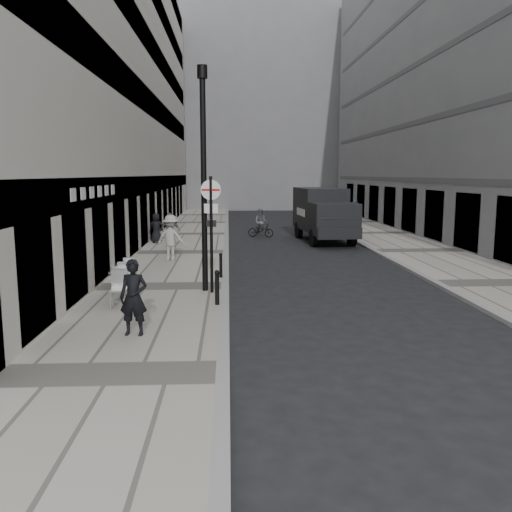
{
  "coord_description": "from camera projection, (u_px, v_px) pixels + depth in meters",
  "views": [
    {
      "loc": [
        0.12,
        -6.67,
        3.65
      ],
      "look_at": [
        0.88,
        8.13,
        1.4
      ],
      "focal_mm": 38.0,
      "sensor_mm": 36.0,
      "label": 1
    }
  ],
  "objects": [
    {
      "name": "lamppost",
      "position": [
        204.0,
        168.0,
        16.03
      ],
      "size": [
        0.3,
        0.3,
        6.64
      ],
      "color": "black",
      "rests_on": "sidewalk"
    },
    {
      "name": "ground",
      "position": [
        221.0,
        454.0,
        7.13
      ],
      "size": [
        120.0,
        120.0,
        0.0
      ],
      "primitive_type": "plane",
      "color": "black",
      "rests_on": "ground"
    },
    {
      "name": "cafe_table_near",
      "position": [
        123.0,
        285.0,
        14.95
      ],
      "size": [
        0.78,
        1.76,
        1.0
      ],
      "color": "#B7B6B9",
      "rests_on": "sidewalk"
    },
    {
      "name": "pedestrian_c",
      "position": [
        156.0,
        228.0,
        27.9
      ],
      "size": [
        0.76,
        0.5,
        1.54
      ],
      "primitive_type": "imported",
      "rotation": [
        0.0,
        0.0,
        3.15
      ],
      "color": "black",
      "rests_on": "sidewalk"
    },
    {
      "name": "pedestrian_a",
      "position": [
        170.0,
        231.0,
        25.65
      ],
      "size": [
        1.05,
        0.54,
        1.72
      ],
      "primitive_type": "imported",
      "rotation": [
        0.0,
        0.0,
        3.02
      ],
      "color": "slate",
      "rests_on": "sidewalk"
    },
    {
      "name": "cafe_table_mid",
      "position": [
        127.0,
        273.0,
        17.02
      ],
      "size": [
        0.67,
        1.52,
        0.87
      ],
      "color": "silver",
      "rests_on": "sidewalk"
    },
    {
      "name": "sidewalk",
      "position": [
        182.0,
        253.0,
        24.79
      ],
      "size": [
        4.0,
        60.0,
        0.12
      ],
      "primitive_type": "cube",
      "color": "#A9A298",
      "rests_on": "ground"
    },
    {
      "name": "bollard_near",
      "position": [
        217.0,
        289.0,
        14.71
      ],
      "size": [
        0.12,
        0.12,
        0.89
      ],
      "primitive_type": "cylinder",
      "color": "black",
      "rests_on": "sidewalk"
    },
    {
      "name": "building_left",
      "position": [
        116.0,
        75.0,
        29.67
      ],
      "size": [
        4.0,
        45.0,
        18.0
      ],
      "primitive_type": "cube",
      "color": "beige",
      "rests_on": "ground"
    },
    {
      "name": "pedestrian_b",
      "position": [
        171.0,
        238.0,
        22.09
      ],
      "size": [
        1.38,
        1.05,
        1.88
      ],
      "primitive_type": "imported",
      "rotation": [
        0.0,
        0.0,
        2.82
      ],
      "color": "#A6A19A",
      "rests_on": "sidewalk"
    },
    {
      "name": "panel_van",
      "position": [
        323.0,
        212.0,
        29.41
      ],
      "size": [
        2.69,
        6.27,
        2.88
      ],
      "rotation": [
        0.0,
        0.0,
        0.07
      ],
      "color": "black",
      "rests_on": "ground"
    },
    {
      "name": "far_sidewalk",
      "position": [
        418.0,
        251.0,
        25.35
      ],
      "size": [
        4.0,
        60.0,
        0.12
      ],
      "primitive_type": "cube",
      "color": "#A9A298",
      "rests_on": "ground"
    },
    {
      "name": "sign_post",
      "position": [
        211.0,
        219.0,
        15.96
      ],
      "size": [
        0.59,
        0.14,
        3.46
      ],
      "rotation": [
        0.0,
        0.0,
        -0.14
      ],
      "color": "black",
      "rests_on": "sidewalk"
    },
    {
      "name": "bollard_far",
      "position": [
        221.0,
        266.0,
        18.61
      ],
      "size": [
        0.11,
        0.11,
        0.79
      ],
      "primitive_type": "cylinder",
      "color": "black",
      "rests_on": "sidewalk"
    },
    {
      "name": "building_right",
      "position": [
        473.0,
        60.0,
        30.53
      ],
      "size": [
        6.0,
        45.0,
        20.0
      ],
      "primitive_type": "cube",
      "color": "slate",
      "rests_on": "ground"
    },
    {
      "name": "cyclist",
      "position": [
        261.0,
        226.0,
        31.5
      ],
      "size": [
        1.62,
        1.06,
        1.65
      ],
      "rotation": [
        0.0,
        0.0,
        -0.38
      ],
      "color": "black",
      "rests_on": "ground"
    },
    {
      "name": "cafe_table_far",
      "position": [
        121.0,
        277.0,
        16.43
      ],
      "size": [
        0.65,
        1.46,
        0.83
      ],
      "color": "silver",
      "rests_on": "sidewalk"
    },
    {
      "name": "building_far",
      "position": [
        240.0,
        108.0,
        60.85
      ],
      "size": [
        24.0,
        16.0,
        22.0
      ],
      "primitive_type": "cube",
      "color": "slate",
      "rests_on": "ground"
    },
    {
      "name": "walking_man",
      "position": [
        134.0,
        297.0,
        11.87
      ],
      "size": [
        0.67,
        0.48,
        1.69
      ],
      "primitive_type": "imported",
      "rotation": [
        0.0,
        0.0,
        -0.13
      ],
      "color": "black",
      "rests_on": "sidewalk"
    }
  ]
}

